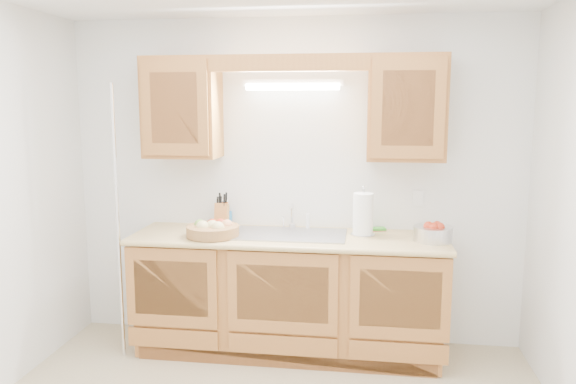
% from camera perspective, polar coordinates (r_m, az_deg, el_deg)
% --- Properties ---
extents(room, '(3.52, 3.50, 2.50)m').
position_cam_1_polar(room, '(2.91, -3.23, -3.09)').
color(room, '#C4B38D').
rests_on(room, ground).
extents(base_cabinets, '(2.20, 0.60, 0.86)m').
position_cam_1_polar(base_cabinets, '(4.27, 0.06, -10.40)').
color(base_cabinets, '#A66E30').
rests_on(base_cabinets, ground).
extents(countertop, '(2.30, 0.63, 0.04)m').
position_cam_1_polar(countertop, '(4.13, 0.03, -4.70)').
color(countertop, '#D8BA71').
rests_on(countertop, base_cabinets).
extents(upper_cabinet_left, '(0.55, 0.33, 0.75)m').
position_cam_1_polar(upper_cabinet_left, '(4.35, -10.69, 8.40)').
color(upper_cabinet_left, '#A66E30').
rests_on(upper_cabinet_left, room).
extents(upper_cabinet_right, '(0.55, 0.33, 0.75)m').
position_cam_1_polar(upper_cabinet_right, '(4.13, 11.93, 8.34)').
color(upper_cabinet_right, '#A66E30').
rests_on(upper_cabinet_right, room).
extents(valance, '(2.20, 0.05, 0.12)m').
position_cam_1_polar(valance, '(4.03, 0.05, 13.00)').
color(valance, '#A66E30').
rests_on(valance, room).
extents(fluorescent_fixture, '(0.76, 0.08, 0.08)m').
position_cam_1_polar(fluorescent_fixture, '(4.25, 0.48, 10.87)').
color(fluorescent_fixture, white).
rests_on(fluorescent_fixture, room).
extents(sink, '(0.84, 0.46, 0.36)m').
position_cam_1_polar(sink, '(4.16, 0.08, -5.33)').
color(sink, '#9E9EA3').
rests_on(sink, countertop).
extents(wire_shelf_pole, '(0.03, 0.03, 2.00)m').
position_cam_1_polar(wire_shelf_pole, '(4.21, -16.89, -3.17)').
color(wire_shelf_pole, silver).
rests_on(wire_shelf_pole, ground).
extents(outlet_plate, '(0.08, 0.01, 0.12)m').
position_cam_1_polar(outlet_plate, '(4.36, 13.08, -0.60)').
color(outlet_plate, white).
rests_on(outlet_plate, room).
extents(fruit_basket, '(0.43, 0.43, 0.12)m').
position_cam_1_polar(fruit_basket, '(4.12, -7.64, -3.77)').
color(fruit_basket, '#A87943').
rests_on(fruit_basket, countertop).
extents(knife_block, '(0.11, 0.17, 0.29)m').
position_cam_1_polar(knife_block, '(4.35, -6.75, -2.39)').
color(knife_block, '#A66E30').
rests_on(knife_block, countertop).
extents(orange_canister, '(0.09, 0.09, 0.21)m').
position_cam_1_polar(orange_canister, '(4.42, -6.52, -2.17)').
color(orange_canister, '#D5550B').
rests_on(orange_canister, countertop).
extents(soap_bottle, '(0.10, 0.10, 0.17)m').
position_cam_1_polar(soap_bottle, '(4.46, -6.40, -2.35)').
color(soap_bottle, '#236EAF').
rests_on(soap_bottle, countertop).
extents(sponge, '(0.13, 0.10, 0.02)m').
position_cam_1_polar(sponge, '(4.34, 9.11, -3.76)').
color(sponge, '#CC333F').
rests_on(sponge, countertop).
extents(paper_towel, '(0.18, 0.18, 0.37)m').
position_cam_1_polar(paper_towel, '(4.13, 7.63, -2.28)').
color(paper_towel, silver).
rests_on(paper_towel, countertop).
extents(apple_bowl, '(0.36, 0.36, 0.14)m').
position_cam_1_polar(apple_bowl, '(4.08, 14.53, -4.02)').
color(apple_bowl, silver).
rests_on(apple_bowl, countertop).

